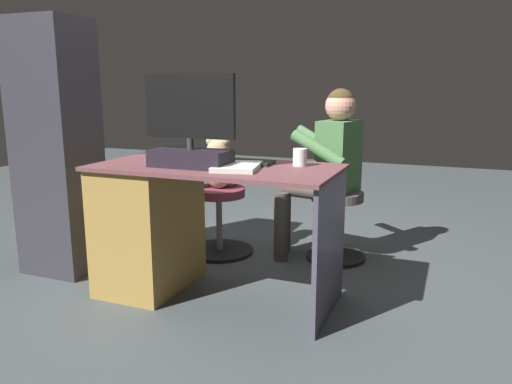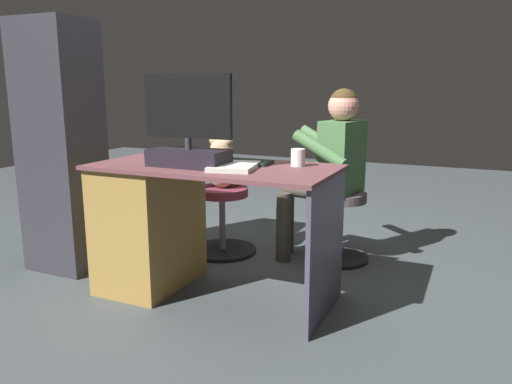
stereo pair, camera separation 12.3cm
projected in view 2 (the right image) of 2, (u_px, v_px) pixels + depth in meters
The scene contains 13 objects.
ground_plane at pixel (246, 272), 3.22m from camera, with size 10.00×10.00×0.00m, color #424A4D.
desk at pixel (162, 221), 2.92m from camera, with size 1.32×0.65×0.75m.
monitor at pixel (188, 139), 2.64m from camera, with size 0.51×0.20×0.48m.
keyboard at pixel (235, 161), 2.78m from camera, with size 0.42×0.14×0.02m, color black.
computer_mouse at pixel (189, 156), 2.93m from camera, with size 0.06×0.10×0.04m, color #2C2128.
cup at pixel (298, 158), 2.67m from camera, with size 0.08×0.08×0.09m, color white.
tv_remote at pixel (165, 161), 2.81m from camera, with size 0.04×0.15×0.02m, color black.
notebook_binder at pixel (234, 167), 2.59m from camera, with size 0.22×0.30×0.02m, color silver.
office_chair_teddy at pixel (222, 217), 3.56m from camera, with size 0.48×0.48×0.47m.
teddy_bear at pixel (222, 165), 3.49m from camera, with size 0.25×0.25×0.36m.
visitor_chair at pixel (339, 220), 3.39m from camera, with size 0.41×0.41×0.47m.
person at pixel (329, 160), 3.32m from camera, with size 0.56×0.54×1.16m.
equipment_rack at pixel (62, 148), 3.17m from camera, with size 0.44×0.36×1.57m, color #313037.
Camera 2 is at (-1.31, 2.75, 1.18)m, focal length 35.20 mm.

